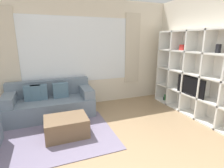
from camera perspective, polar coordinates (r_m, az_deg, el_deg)
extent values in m
cube|color=beige|center=(4.58, -11.32, 9.56)|extent=(6.20, 0.07, 2.70)
cube|color=white|center=(4.53, -11.29, 10.78)|extent=(2.75, 0.01, 1.60)
cube|color=beige|center=(4.51, -31.19, 8.99)|extent=(0.44, 0.03, 1.90)
cube|color=beige|center=(5.03, 6.68, 11.29)|extent=(0.44, 0.03, 1.90)
cube|color=beige|center=(4.50, 27.02, 8.20)|extent=(0.07, 4.13, 2.70)
cube|color=slate|center=(3.48, -25.62, -16.59)|extent=(2.97, 1.62, 0.01)
cube|color=silver|center=(4.43, 27.31, 2.99)|extent=(0.02, 2.41, 1.92)
cube|color=white|center=(4.15, 28.22, 2.21)|extent=(0.35, 0.04, 1.92)
cube|color=white|center=(4.47, 23.59, 3.49)|extent=(0.35, 0.04, 1.92)
cube|color=white|center=(4.81, 19.60, 4.57)|extent=(0.35, 0.04, 1.92)
cube|color=white|center=(5.18, 16.14, 5.48)|extent=(0.35, 0.04, 1.92)
cube|color=white|center=(4.56, 24.52, -8.80)|extent=(0.35, 2.41, 0.04)
cube|color=white|center=(4.41, 25.14, -3.25)|extent=(0.35, 2.41, 0.04)
cube|color=white|center=(4.30, 25.82, 2.88)|extent=(0.35, 2.41, 0.04)
cube|color=white|center=(4.25, 26.53, 9.24)|extent=(0.35, 2.41, 0.04)
cube|color=white|center=(4.24, 27.25, 15.45)|extent=(0.35, 2.41, 0.04)
cube|color=black|center=(4.26, 24.21, -0.64)|extent=(0.04, 0.75, 0.41)
cube|color=black|center=(4.32, 24.14, -3.04)|extent=(0.10, 0.24, 0.03)
cylinder|color=#388947|center=(5.19, 16.86, -4.19)|extent=(0.05, 0.05, 0.16)
cylinder|color=#232328|center=(5.22, 16.67, -4.52)|extent=(0.06, 0.06, 0.08)
cube|color=red|center=(4.56, 22.13, 11.00)|extent=(0.12, 0.12, 0.13)
cube|color=#232328|center=(3.94, 31.37, 9.85)|extent=(0.07, 0.07, 0.17)
cube|color=slate|center=(4.25, -19.15, -7.28)|extent=(1.87, 0.85, 0.40)
cube|color=slate|center=(4.45, -19.76, -1.10)|extent=(1.87, 0.18, 0.37)
cube|color=slate|center=(4.22, -30.59, -4.32)|extent=(0.24, 0.79, 0.21)
cube|color=slate|center=(4.24, -8.49, -2.30)|extent=(0.24, 0.79, 0.21)
cube|color=slate|center=(4.19, -22.67, -2.55)|extent=(0.34, 0.12, 0.34)
cube|color=slate|center=(4.20, -16.45, -1.98)|extent=(0.35, 0.14, 0.34)
cube|color=slate|center=(4.20, -24.52, -2.71)|extent=(0.35, 0.15, 0.34)
cube|color=brown|center=(3.36, -14.64, -13.30)|extent=(0.75, 0.56, 0.36)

